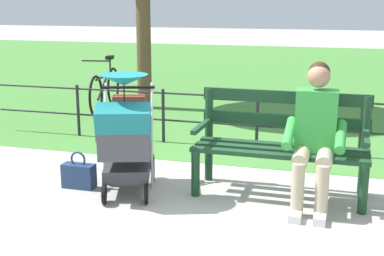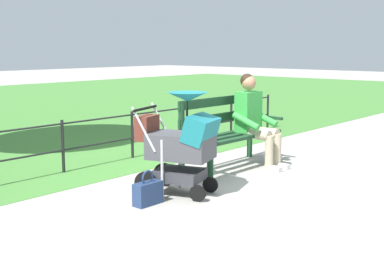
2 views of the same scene
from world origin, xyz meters
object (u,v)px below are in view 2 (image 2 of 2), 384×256
at_px(park_bench, 228,129).
at_px(handbag, 148,193).
at_px(person_on_bench, 255,118).
at_px(stroller, 181,142).

xyz_separation_m(park_bench, handbag, (1.91, 0.42, -0.40)).
bearing_deg(handbag, person_on_bench, -174.94).
distance_m(park_bench, stroller, 1.46).
height_order(park_bench, stroller, stroller).
distance_m(park_bench, person_on_bench, 0.41).
bearing_deg(handbag, park_bench, -167.61).
bearing_deg(person_on_bench, handbag, 5.06).
relative_size(person_on_bench, stroller, 1.11).
bearing_deg(person_on_bench, stroller, 6.67).
distance_m(park_bench, handbag, 2.00).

